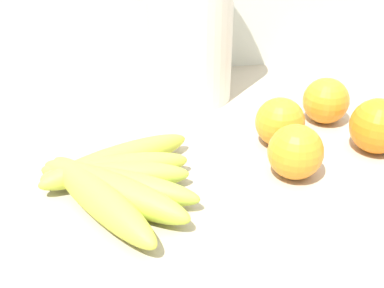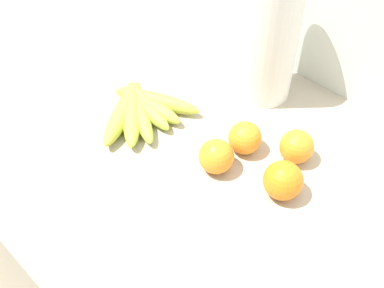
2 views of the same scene
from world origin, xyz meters
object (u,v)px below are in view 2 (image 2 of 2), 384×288
(orange_right, at_px, (216,157))
(orange_far_right, at_px, (283,180))
(banana_bunch, at_px, (140,109))
(orange_back_left, at_px, (296,147))
(orange_center, at_px, (245,138))
(paper_towel_roll, at_px, (268,38))

(orange_right, height_order, orange_far_right, orange_far_right)
(banana_bunch, bearing_deg, orange_back_left, 22.76)
(orange_back_left, distance_m, orange_far_right, 0.09)
(banana_bunch, relative_size, orange_far_right, 3.17)
(banana_bunch, height_order, orange_back_left, orange_back_left)
(orange_back_left, height_order, orange_far_right, orange_far_right)
(orange_far_right, bearing_deg, banana_bunch, -173.08)
(orange_back_left, relative_size, orange_right, 0.99)
(banana_bunch, height_order, orange_center, orange_center)
(orange_back_left, height_order, paper_towel_roll, paper_towel_roll)
(orange_center, bearing_deg, orange_right, -94.18)
(banana_bunch, xyz_separation_m, orange_center, (0.22, 0.08, 0.01))
(orange_right, relative_size, paper_towel_roll, 0.22)
(orange_right, bearing_deg, orange_back_left, 54.39)
(orange_back_left, xyz_separation_m, paper_towel_roll, (-0.18, 0.12, 0.11))
(orange_right, xyz_separation_m, paper_towel_roll, (-0.09, 0.24, 0.11))
(orange_right, distance_m, orange_far_right, 0.13)
(banana_bunch, height_order, paper_towel_roll, paper_towel_roll)
(orange_right, height_order, paper_towel_roll, paper_towel_roll)
(orange_center, distance_m, paper_towel_roll, 0.22)
(banana_bunch, relative_size, orange_center, 3.48)
(banana_bunch, xyz_separation_m, orange_right, (0.22, 0.00, 0.01))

